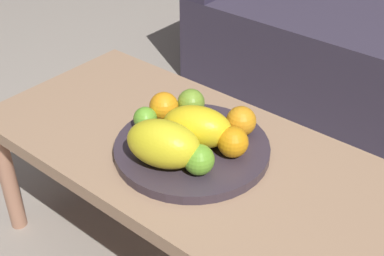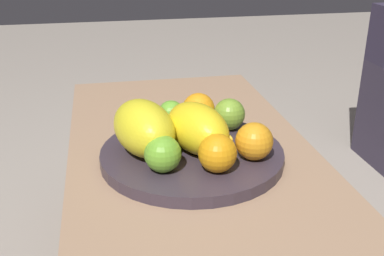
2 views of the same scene
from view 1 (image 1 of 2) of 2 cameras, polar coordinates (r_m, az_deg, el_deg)
coffee_table at (r=1.34m, az=1.76°, el=-4.78°), size 1.26×0.55×0.43m
fruit_bowl at (r=1.32m, az=0.00°, el=-2.23°), size 0.39×0.39×0.03m
melon_large_front at (r=1.28m, az=0.47°, el=0.08°), size 0.20×0.16×0.10m
melon_smaller_beside at (r=1.22m, az=-3.13°, el=-1.74°), size 0.21×0.16×0.11m
orange_front at (r=1.34m, az=5.36°, el=0.75°), size 0.08×0.08×0.08m
orange_left at (r=1.39m, az=-3.08°, el=2.34°), size 0.08×0.08×0.08m
orange_right at (r=1.26m, az=4.47°, el=-1.54°), size 0.08×0.08×0.08m
apple_front at (r=1.41m, az=-0.10°, el=2.80°), size 0.07×0.07×0.07m
apple_left at (r=1.21m, az=0.76°, el=-3.47°), size 0.07×0.07×0.07m
apple_right at (r=1.36m, az=-5.11°, el=1.02°), size 0.06×0.06×0.06m
banana_bunch at (r=1.32m, az=0.80°, el=-0.26°), size 0.18×0.11×0.06m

